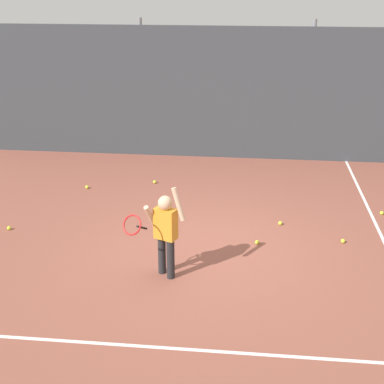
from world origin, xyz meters
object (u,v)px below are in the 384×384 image
(tennis_player, at_px, (164,229))
(tennis_ball_2, at_px, (280,223))
(tennis_ball_0, at_px, (382,213))
(tennis_ball_6, at_px, (257,242))
(tennis_ball_5, at_px, (87,187))
(tennis_ball_4, at_px, (9,228))
(tennis_ball_3, at_px, (155,182))
(tennis_ball_1, at_px, (343,241))

(tennis_player, relative_size, tennis_ball_2, 20.46)
(tennis_player, relative_size, tennis_ball_0, 20.46)
(tennis_ball_6, bearing_deg, tennis_ball_5, 148.71)
(tennis_ball_4, bearing_deg, tennis_ball_5, 68.82)
(tennis_ball_2, distance_m, tennis_ball_6, 0.85)
(tennis_ball_0, bearing_deg, tennis_ball_2, -161.04)
(tennis_ball_3, height_order, tennis_ball_5, same)
(tennis_ball_3, xyz_separation_m, tennis_ball_4, (-2.04, -2.38, 0.00))
(tennis_ball_1, distance_m, tennis_ball_4, 5.44)
(tennis_ball_0, xyz_separation_m, tennis_ball_3, (-4.24, 1.08, 0.00))
(tennis_player, height_order, tennis_ball_2, tennis_player)
(tennis_ball_0, height_order, tennis_ball_1, same)
(tennis_ball_1, height_order, tennis_ball_3, same)
(tennis_ball_3, bearing_deg, tennis_player, -77.85)
(tennis_player, bearing_deg, tennis_ball_2, 70.92)
(tennis_player, distance_m, tennis_ball_0, 4.32)
(tennis_ball_2, bearing_deg, tennis_ball_6, -117.52)
(tennis_ball_1, relative_size, tennis_ball_5, 1.00)
(tennis_ball_4, distance_m, tennis_ball_5, 2.10)
(tennis_ball_1, relative_size, tennis_ball_2, 1.00)
(tennis_ball_4, xyz_separation_m, tennis_ball_6, (4.09, -0.07, 0.00))
(tennis_ball_1, distance_m, tennis_ball_5, 5.03)
(tennis_ball_4, bearing_deg, tennis_ball_0, 11.65)
(tennis_ball_1, relative_size, tennis_ball_6, 1.00)
(tennis_ball_0, bearing_deg, tennis_ball_6, -147.99)
(tennis_player, bearing_deg, tennis_ball_0, 58.56)
(tennis_ball_3, bearing_deg, tennis_ball_1, -33.61)
(tennis_ball_4, bearing_deg, tennis_ball_6, -1.01)
(tennis_ball_4, distance_m, tennis_ball_6, 4.09)
(tennis_ball_1, relative_size, tennis_ball_4, 1.00)
(tennis_ball_2, bearing_deg, tennis_ball_3, 145.17)
(tennis_player, bearing_deg, tennis_ball_5, 146.42)
(tennis_ball_0, height_order, tennis_ball_6, same)
(tennis_ball_1, bearing_deg, tennis_ball_0, 54.59)
(tennis_ball_2, xyz_separation_m, tennis_ball_4, (-4.48, -0.68, 0.00))
(tennis_ball_3, relative_size, tennis_ball_5, 1.00)
(tennis_ball_0, relative_size, tennis_ball_1, 1.00)
(tennis_ball_1, height_order, tennis_ball_2, same)
(tennis_ball_4, relative_size, tennis_ball_6, 1.00)
(tennis_ball_0, bearing_deg, tennis_player, -144.67)
(tennis_ball_5, bearing_deg, tennis_ball_1, -21.43)
(tennis_ball_0, distance_m, tennis_ball_4, 6.41)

